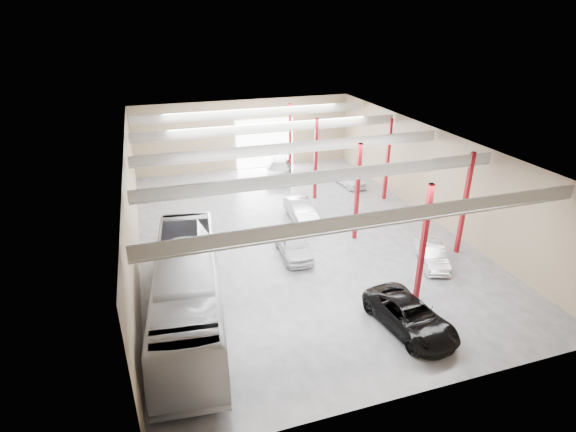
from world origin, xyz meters
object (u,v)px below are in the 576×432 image
black_sedan (410,316)px  car_row_c (279,169)px  coach_bus (188,290)px  car_right_near (432,255)px  car_row_b (301,210)px  car_right_far (349,178)px  car_row_a (293,244)px

black_sedan → car_row_c: bearing=81.7°
coach_bus → car_right_near: (15.42, 1.18, -1.21)m
car_row_b → coach_bus: bearing=-131.4°
car_right_far → car_right_near: bearing=-100.1°
car_row_a → car_right_near: car_row_a is taller
coach_bus → car_row_a: bearing=40.6°
coach_bus → car_row_c: size_ratio=2.29×
car_row_b → black_sedan: bearing=-84.3°
car_row_a → car_row_c: size_ratio=0.78×
coach_bus → black_sedan: size_ratio=2.45×
coach_bus → car_row_a: 8.94m
black_sedan → car_right_far: bearing=65.9°
car_row_b → car_right_far: 8.95m
black_sedan → car_row_a: (-3.24, 9.08, 0.02)m
car_row_b → car_right_far: (6.81, 5.80, -0.07)m
black_sedan → car_row_c: 24.08m
car_row_b → car_right_near: (5.74, -9.02, -0.11)m
car_right_far → car_row_a: bearing=-135.7°
car_row_c → car_right_near: bearing=-58.6°
black_sedan → car_row_b: car_row_b is taller
coach_bus → black_sedan: bearing=-14.8°
coach_bus → car_right_near: bearing=10.7°
coach_bus → car_right_near: 15.51m
coach_bus → car_row_c: (10.87, 20.00, -1.02)m
car_row_c → car_row_a: bearing=-85.5°
car_row_a → car_right_near: 8.95m
black_sedan → car_right_near: size_ratio=1.36×
car_row_c → coach_bus: bearing=-100.7°
black_sedan → car_row_b: 14.31m
coach_bus → car_right_far: size_ratio=3.25×
car_row_a → coach_bus: bearing=-142.3°
car_right_near → car_right_far: size_ratio=0.98×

